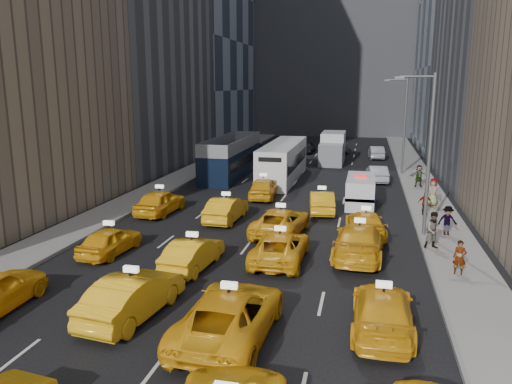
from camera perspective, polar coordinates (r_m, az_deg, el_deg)
ground at (r=19.27m, az=-6.95°, el=-13.73°), size 160.00×160.00×0.00m
sidewalk_west at (r=45.21m, az=-9.00°, el=1.46°), size 3.00×90.00×0.15m
sidewalk_east at (r=42.36m, az=18.48°, el=0.25°), size 3.00×90.00×0.15m
curb_west at (r=44.70m, az=-7.27°, el=1.41°), size 0.15×90.00×0.18m
curb_east at (r=42.23m, az=16.53°, el=0.36°), size 0.15×90.00×0.18m
building_backdrop at (r=89.24m, az=9.18°, el=19.55°), size 30.00×12.00×40.00m
streetlight_near at (r=28.68m, az=19.01°, el=4.58°), size 2.15×0.22×9.00m
streetlight_far at (r=48.52m, az=16.51°, el=7.61°), size 2.15×0.22×9.00m
taxi_5 at (r=19.19m, az=-13.93°, el=-11.45°), size 2.34×5.14×1.63m
taxi_6 at (r=17.25m, az=-3.04°, el=-13.83°), size 2.98×6.10×1.67m
taxi_7 at (r=18.26m, az=14.26°, el=-12.99°), size 2.10×5.12×1.48m
taxi_8 at (r=26.26m, az=-16.36°, el=-5.35°), size 1.96×4.22×1.40m
taxi_9 at (r=23.49m, az=-7.25°, el=-6.99°), size 1.90×4.45×1.43m
taxi_10 at (r=24.21m, az=2.77°, el=-6.30°), size 2.38×5.17×1.44m
taxi_11 at (r=25.21m, az=11.70°, el=-5.51°), size 2.61×5.87×1.67m
taxi_12 at (r=33.52m, az=-10.90°, el=-1.09°), size 2.16×4.84×1.62m
taxi_13 at (r=31.25m, az=-3.43°, el=-1.95°), size 1.78×4.69×1.53m
taxi_14 at (r=28.45m, az=2.83°, el=-3.40°), size 3.03×5.61×1.49m
taxi_15 at (r=28.82m, az=12.40°, el=-3.58°), size 2.55×5.02×1.40m
taxi_16 at (r=37.41m, az=0.84°, el=0.47°), size 2.16×4.71×1.57m
taxi_17 at (r=33.58m, az=7.51°, el=-1.09°), size 2.13×4.59×1.46m
nypd_van at (r=36.05m, az=11.84°, el=0.06°), size 2.54×5.20×2.15m
double_decker at (r=46.63m, az=-2.83°, el=4.02°), size 3.11×12.27×3.55m
city_bus at (r=44.96m, az=3.12°, el=3.52°), size 2.66×12.61×3.26m
box_truck at (r=54.95m, az=8.75°, el=4.98°), size 3.30×7.38×3.26m
misc_car_0 at (r=45.06m, az=13.66°, el=2.06°), size 1.99×4.51×1.44m
misc_car_1 at (r=58.23m, az=0.03°, el=4.75°), size 3.26×6.19×1.66m
misc_car_2 at (r=63.91m, az=9.49°, el=5.21°), size 2.73×5.56×1.56m
misc_car_3 at (r=62.73m, az=5.87°, el=5.15°), size 1.84×4.42×1.50m
misc_car_4 at (r=59.21m, az=13.58°, el=4.43°), size 1.90×4.51×1.45m
pedestrian_0 at (r=23.93m, az=22.25°, el=-6.94°), size 0.62×0.47×1.54m
pedestrian_1 at (r=27.07m, az=19.69°, el=-4.15°), size 1.03×0.72×1.92m
pedestrian_2 at (r=29.74m, az=21.04°, el=-3.07°), size 1.13×0.60×1.66m
pedestrian_3 at (r=33.88m, az=18.74°, el=-1.21°), size 0.91×0.46×1.52m
pedestrian_4 at (r=36.52m, az=19.56°, el=-0.00°), size 1.04×0.72×1.93m
pedestrian_5 at (r=43.00m, az=18.13°, el=1.76°), size 1.73×0.89×1.80m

